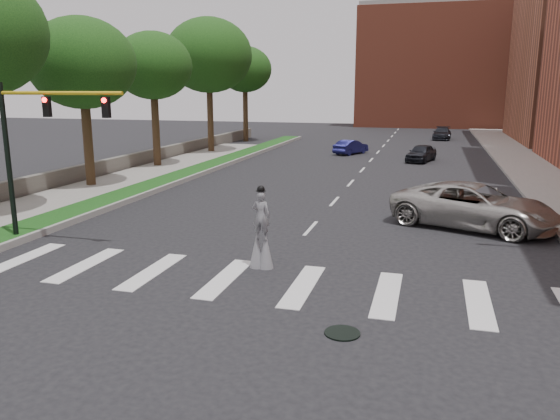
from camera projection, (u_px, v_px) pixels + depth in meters
name	position (u px, v px, depth m)	size (l,w,h in m)	color
ground_plane	(253.00, 293.00, 16.25)	(160.00, 160.00, 0.00)	black
grass_median	(186.00, 174.00, 38.02)	(2.00, 60.00, 0.25)	#134313
median_curb	(200.00, 174.00, 37.75)	(0.20, 60.00, 0.28)	gray
sidewalk_left	(56.00, 200.00, 29.41)	(4.00, 60.00, 0.18)	gray
sidewalk_right	(548.00, 178.00, 36.47)	(5.00, 90.00, 0.18)	gray
stone_wall	(131.00, 161.00, 41.25)	(0.50, 56.00, 1.10)	#57524B
manhole	(342.00, 333.00, 13.58)	(0.90, 0.90, 0.04)	black
building_backdrop	(443.00, 68.00, 86.05)	(26.00, 14.00, 18.00)	#A54A33
traffic_signal	(32.00, 137.00, 20.71)	(5.30, 0.23, 6.20)	black
stilt_performer	(261.00, 236.00, 18.36)	(0.84, 0.53, 2.84)	#362515
suv_crossing	(474.00, 206.00, 23.71)	(3.22, 6.98, 1.94)	#B2AFA8
car_near	(421.00, 153.00, 45.14)	(1.68, 4.18, 1.43)	black
car_mid	(351.00, 147.00, 50.26)	(1.39, 3.99, 1.31)	navy
car_far	(442.00, 133.00, 64.60)	(2.01, 4.93, 1.43)	black
tree_2	(82.00, 64.00, 31.97)	(6.28, 6.28, 10.08)	#362515
tree_3	(153.00, 66.00, 40.42)	(5.85, 5.85, 10.09)	#362515
tree_4	(209.00, 56.00, 49.54)	(7.91, 7.91, 12.24)	#362515
tree_5	(245.00, 70.00, 60.88)	(5.97, 5.97, 10.54)	#362515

